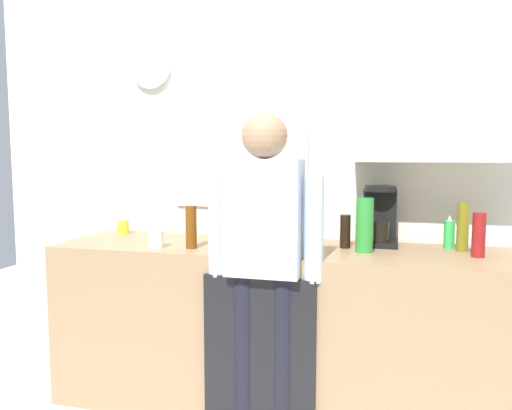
{
  "coord_description": "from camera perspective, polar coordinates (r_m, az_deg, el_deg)",
  "views": [
    {
      "loc": [
        0.57,
        -2.3,
        1.4
      ],
      "look_at": [
        -0.11,
        0.25,
        1.13
      ],
      "focal_mm": 34.87,
      "sensor_mm": 36.0,
      "label": 1
    }
  ],
  "objects": [
    {
      "name": "coffee_maker",
      "position": [
        2.83,
        13.99,
        -1.53
      ],
      "size": [
        0.2,
        0.2,
        0.33
      ],
      "color": "black",
      "rests_on": "kitchen_counter"
    },
    {
      "name": "bottle_green_wine",
      "position": [
        2.7,
        5.5,
        -1.66
      ],
      "size": [
        0.07,
        0.07,
        0.3
      ],
      "primitive_type": "cylinder",
      "color": "#195923",
      "rests_on": "kitchen_counter"
    },
    {
      "name": "cup_white_mug",
      "position": [
        2.73,
        -11.39,
        -3.83
      ],
      "size": [
        0.08,
        0.08,
        0.09
      ],
      "primitive_type": "cylinder",
      "color": "white",
      "rests_on": "kitchen_counter"
    },
    {
      "name": "kitchen_counter",
      "position": [
        2.83,
        2.47,
        -13.84
      ],
      "size": [
        2.46,
        0.64,
        0.9
      ],
      "primitive_type": "cube",
      "color": "#937251",
      "rests_on": "ground_plane"
    },
    {
      "name": "bottle_clear_soda",
      "position": [
        2.61,
        12.35,
        -2.26
      ],
      "size": [
        0.09,
        0.09,
        0.28
      ],
      "primitive_type": "cylinder",
      "color": "#2D8C33",
      "rests_on": "kitchen_counter"
    },
    {
      "name": "potted_plant",
      "position": [
        2.46,
        2.91,
        -2.8
      ],
      "size": [
        0.15,
        0.15,
        0.23
      ],
      "color": "#9E5638",
      "rests_on": "kitchen_counter"
    },
    {
      "name": "bottle_red_vinegar",
      "position": [
        2.66,
        24.19,
        -3.14
      ],
      "size": [
        0.06,
        0.06,
        0.22
      ],
      "primitive_type": "cylinder",
      "color": "maroon",
      "rests_on": "kitchen_counter"
    },
    {
      "name": "dishwasher_panel",
      "position": [
        2.55,
        0.31,
        -17.19
      ],
      "size": [
        0.56,
        0.02,
        0.81
      ],
      "primitive_type": "cube",
      "color": "black",
      "rests_on": "ground_plane"
    },
    {
      "name": "bottle_olive_oil",
      "position": [
        2.78,
        22.64,
        -2.39
      ],
      "size": [
        0.06,
        0.06,
        0.25
      ],
      "primitive_type": "cylinder",
      "color": "olive",
      "rests_on": "kitchen_counter"
    },
    {
      "name": "person_at_sink",
      "position": [
        2.41,
        0.96,
        -5.0
      ],
      "size": [
        0.57,
        0.22,
        1.6
      ],
      "rotation": [
        0.0,
        0.0,
        -0.12
      ],
      "color": "black",
      "rests_on": "ground_plane"
    },
    {
      "name": "dish_soap",
      "position": [
        2.84,
        21.28,
        -3.12
      ],
      "size": [
        0.06,
        0.06,
        0.18
      ],
      "color": "green",
      "rests_on": "kitchen_counter"
    },
    {
      "name": "back_wall_assembly",
      "position": [
        3.04,
        6.15,
        5.04
      ],
      "size": [
        4.06,
        0.42,
        2.6
      ],
      "color": "silver",
      "rests_on": "ground_plane"
    },
    {
      "name": "cup_yellow_cup",
      "position": [
        3.25,
        -15.01,
        -2.49
      ],
      "size": [
        0.07,
        0.07,
        0.08
      ],
      "primitive_type": "cylinder",
      "color": "yellow",
      "rests_on": "kitchen_counter"
    },
    {
      "name": "cup_terracotta_mug",
      "position": [
        3.01,
        -4.23,
        -2.87
      ],
      "size": [
        0.08,
        0.08,
        0.09
      ],
      "primitive_type": "cylinder",
      "color": "#B26647",
      "rests_on": "kitchen_counter"
    },
    {
      "name": "bottle_dark_sauce",
      "position": [
        2.71,
        10.19,
        -2.99
      ],
      "size": [
        0.06,
        0.06,
        0.18
      ],
      "primitive_type": "cylinder",
      "color": "black",
      "rests_on": "kitchen_counter"
    },
    {
      "name": "bottle_amber_beer",
      "position": [
        2.67,
        -7.45,
        -2.51
      ],
      "size": [
        0.06,
        0.06,
        0.23
      ],
      "primitive_type": "cylinder",
      "color": "brown",
      "rests_on": "kitchen_counter"
    }
  ]
}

